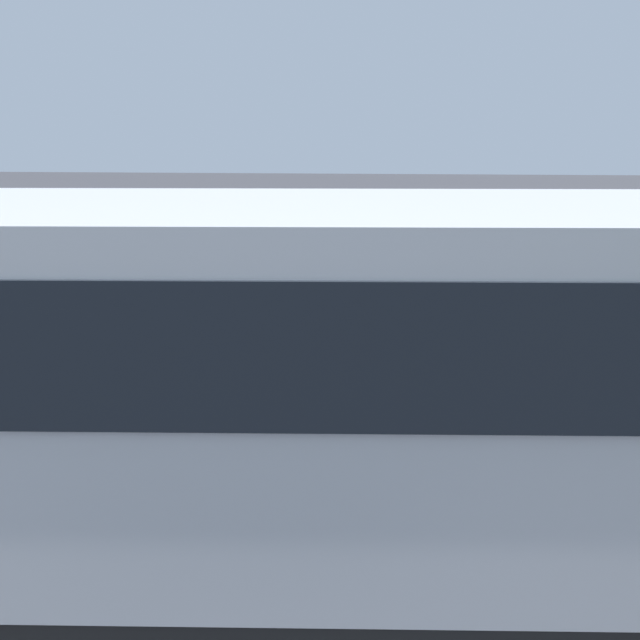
# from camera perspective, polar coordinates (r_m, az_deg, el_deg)

# --- Properties ---
(ground_plane) EXTENTS (80.00, 80.00, 0.00)m
(ground_plane) POSITION_cam_1_polar(r_m,az_deg,el_deg) (11.87, 8.08, -5.89)
(ground_plane) COLOR #38383D
(tour_bus) EXTENTS (10.24, 2.99, 3.25)m
(tour_bus) POSITION_cam_1_polar(r_m,az_deg,el_deg) (7.06, 3.09, -5.57)
(tour_bus) COLOR silver
(tour_bus) RESTS_ON ground_plane
(spectator_far_left) EXTENTS (0.58, 0.34, 1.75)m
(spectator_far_left) POSITION_cam_1_polar(r_m,az_deg,el_deg) (10.29, 17.31, -3.43)
(spectator_far_left) COLOR black
(spectator_far_left) RESTS_ON ground_plane
(spectator_left) EXTENTS (0.58, 0.37, 1.79)m
(spectator_left) POSITION_cam_1_polar(r_m,az_deg,el_deg) (10.27, 11.61, -2.93)
(spectator_left) COLOR black
(spectator_left) RESTS_ON ground_plane
(spectator_centre) EXTENTS (0.58, 0.36, 1.70)m
(spectator_centre) POSITION_cam_1_polar(r_m,az_deg,el_deg) (10.13, 3.68, -3.27)
(spectator_centre) COLOR black
(spectator_centre) RESTS_ON ground_plane
(spectator_right) EXTENTS (0.57, 0.38, 1.67)m
(spectator_right) POSITION_cam_1_polar(r_m,az_deg,el_deg) (10.12, -2.50, -3.41)
(spectator_right) COLOR black
(spectator_right) RESTS_ON ground_plane
(spectator_far_right) EXTENTS (0.57, 0.32, 1.71)m
(spectator_far_right) POSITION_cam_1_polar(r_m,az_deg,el_deg) (10.50, -8.84, -2.70)
(spectator_far_right) COLOR black
(spectator_far_right) RESTS_ON ground_plane
(parked_motorcycle_silver) EXTENTS (2.05, 0.61, 0.99)m
(parked_motorcycle_silver) POSITION_cam_1_polar(r_m,az_deg,el_deg) (10.02, -17.08, -7.25)
(parked_motorcycle_silver) COLOR black
(parked_motorcycle_silver) RESTS_ON ground_plane
(stunt_motorcycle) EXTENTS (2.01, 0.69, 1.68)m
(stunt_motorcycle) POSITION_cam_1_polar(r_m,az_deg,el_deg) (14.90, -6.91, 2.23)
(stunt_motorcycle) COLOR black
(stunt_motorcycle) RESTS_ON ground_plane
(traffic_cone) EXTENTS (0.34, 0.34, 0.63)m
(traffic_cone) POSITION_cam_1_polar(r_m,az_deg,el_deg) (13.68, -1.05, -1.74)
(traffic_cone) COLOR orange
(traffic_cone) RESTS_ON ground_plane
(bay_line_c) EXTENTS (0.28, 4.67, 0.01)m
(bay_line_c) POSITION_cam_1_polar(r_m,az_deg,el_deg) (12.22, 8.34, -5.31)
(bay_line_c) COLOR white
(bay_line_c) RESTS_ON ground_plane
(bay_line_d) EXTENTS (0.28, 4.82, 0.01)m
(bay_line_d) POSITION_cam_1_polar(r_m,az_deg,el_deg) (12.34, -5.59, -5.02)
(bay_line_d) COLOR white
(bay_line_d) RESTS_ON ground_plane
(bay_line_e) EXTENTS (0.26, 4.39, 0.01)m
(bay_line_e) POSITION_cam_1_polar(r_m,az_deg,el_deg) (13.15, -18.51, -4.50)
(bay_line_e) COLOR white
(bay_line_e) RESTS_ON ground_plane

